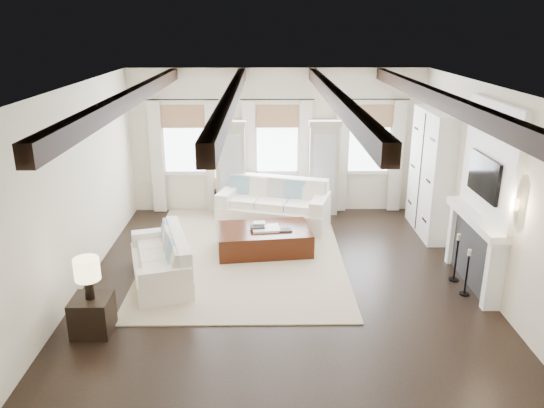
{
  "coord_description": "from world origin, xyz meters",
  "views": [
    {
      "loc": [
        -0.27,
        -7.85,
        4.1
      ],
      "look_at": [
        -0.15,
        0.77,
        1.15
      ],
      "focal_mm": 35.0,
      "sensor_mm": 36.0,
      "label": 1
    }
  ],
  "objects_px": {
    "side_table_front": "(93,315)",
    "side_table_back": "(223,200)",
    "ottoman": "(264,240)",
    "sofa_left": "(164,262)",
    "sofa_back": "(274,206)"
  },
  "relations": [
    {
      "from": "ottoman",
      "to": "sofa_left",
      "type": "bearing_deg",
      "value": -151.98
    },
    {
      "from": "sofa_left",
      "to": "side_table_back",
      "type": "height_order",
      "value": "sofa_left"
    },
    {
      "from": "side_table_front",
      "to": "side_table_back",
      "type": "bearing_deg",
      "value": 73.73
    },
    {
      "from": "sofa_left",
      "to": "side_table_front",
      "type": "relative_size",
      "value": 3.86
    },
    {
      "from": "sofa_back",
      "to": "side_table_front",
      "type": "relative_size",
      "value": 4.72
    },
    {
      "from": "ottoman",
      "to": "side_table_back",
      "type": "height_order",
      "value": "side_table_back"
    },
    {
      "from": "sofa_left",
      "to": "side_table_front",
      "type": "height_order",
      "value": "sofa_left"
    },
    {
      "from": "sofa_back",
      "to": "ottoman",
      "type": "relative_size",
      "value": 1.44
    },
    {
      "from": "sofa_back",
      "to": "side_table_back",
      "type": "height_order",
      "value": "sofa_back"
    },
    {
      "from": "sofa_left",
      "to": "ottoman",
      "type": "height_order",
      "value": "sofa_left"
    },
    {
      "from": "sofa_back",
      "to": "side_table_front",
      "type": "bearing_deg",
      "value": -121.93
    },
    {
      "from": "sofa_back",
      "to": "sofa_left",
      "type": "height_order",
      "value": "sofa_back"
    },
    {
      "from": "side_table_back",
      "to": "side_table_front",
      "type": "bearing_deg",
      "value": -106.27
    },
    {
      "from": "sofa_left",
      "to": "side_table_back",
      "type": "relative_size",
      "value": 3.69
    },
    {
      "from": "ottoman",
      "to": "side_table_front",
      "type": "relative_size",
      "value": 3.28
    }
  ]
}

